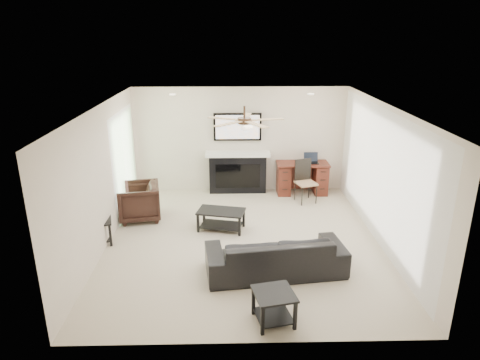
# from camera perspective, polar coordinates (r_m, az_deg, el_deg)

# --- Properties ---
(room_shell) EXTENTS (5.50, 5.54, 2.52)m
(room_shell) POSITION_cam_1_polar(r_m,az_deg,el_deg) (7.50, 2.00, 3.65)
(room_shell) COLOR beige
(room_shell) RESTS_ON ground
(sofa) EXTENTS (2.30, 1.13, 0.65)m
(sofa) POSITION_cam_1_polar(r_m,az_deg,el_deg) (6.97, 4.76, -9.83)
(sofa) COLOR black
(sofa) RESTS_ON ground
(armchair) EXTENTS (0.97, 0.95, 0.76)m
(armchair) POSITION_cam_1_polar(r_m,az_deg,el_deg) (9.04, -13.32, -2.83)
(armchair) COLOR black
(armchair) RESTS_ON ground
(coffee_table) EXTENTS (0.99, 0.69, 0.40)m
(coffee_table) POSITION_cam_1_polar(r_m,az_deg,el_deg) (8.41, -2.53, -5.34)
(coffee_table) COLOR black
(coffee_table) RESTS_ON ground
(end_table_near) EXTENTS (0.62, 0.62, 0.45)m
(end_table_near) POSITION_cam_1_polar(r_m,az_deg,el_deg) (5.95, 4.52, -16.55)
(end_table_near) COLOR black
(end_table_near) RESTS_ON ground
(end_table_left) EXTENTS (0.62, 0.62, 0.45)m
(end_table_left) POSITION_cam_1_polar(r_m,az_deg,el_deg) (8.31, -18.39, -6.51)
(end_table_left) COLOR black
(end_table_left) RESTS_ON ground
(fireplace_unit) EXTENTS (1.52, 0.34, 1.91)m
(fireplace_unit) POSITION_cam_1_polar(r_m,az_deg,el_deg) (10.09, -0.31, 3.49)
(fireplace_unit) COLOR black
(fireplace_unit) RESTS_ON ground
(desk) EXTENTS (1.22, 0.56, 0.76)m
(desk) POSITION_cam_1_polar(r_m,az_deg,el_deg) (10.30, 8.26, 0.25)
(desk) COLOR #3E180F
(desk) RESTS_ON ground
(desk_chair) EXTENTS (0.53, 0.55, 0.97)m
(desk_chair) POSITION_cam_1_polar(r_m,az_deg,el_deg) (9.75, 8.81, -0.23)
(desk_chair) COLOR black
(desk_chair) RESTS_ON ground
(laptop) EXTENTS (0.33, 0.24, 0.23)m
(laptop) POSITION_cam_1_polar(r_m,az_deg,el_deg) (10.16, 9.53, 2.86)
(laptop) COLOR black
(laptop) RESTS_ON desk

